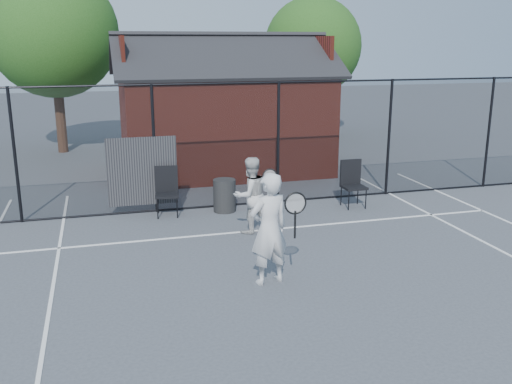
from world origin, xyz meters
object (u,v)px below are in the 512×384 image
object	(u,v)px
player_back	(250,195)
waste_bin	(225,195)
player_front	(269,229)
clubhouse	(223,119)
chair_right	(354,185)
chair_left	(167,193)

from	to	relation	value
player_back	waste_bin	xyz separation A→B (m)	(-0.20, 1.63, -0.42)
player_front	clubhouse	bearing A→B (deg)	82.57
player_front	chair_right	distance (m)	4.98
chair_right	waste_bin	world-z (taller)	chair_right
player_front	chair_right	size ratio (longest dim) A/B	1.69
player_front	waste_bin	bearing A→B (deg)	87.56
player_back	clubhouse	bearing A→B (deg)	82.94
clubhouse	player_back	distance (m)	6.12
player_back	waste_bin	world-z (taller)	player_back
clubhouse	player_back	size ratio (longest dim) A/B	4.04
player_front	chair_left	distance (m)	4.41
chair_right	player_back	bearing A→B (deg)	-158.71
clubhouse	chair_right	xyz separation A→B (m)	(2.14, -4.90, -1.05)
player_front	chair_right	world-z (taller)	player_front
clubhouse	chair_right	size ratio (longest dim) A/B	5.83
waste_bin	chair_right	bearing A→B (deg)	-9.19
clubhouse	waste_bin	size ratio (longest dim) A/B	8.40
player_front	chair_left	bearing A→B (deg)	105.45
player_back	chair_left	bearing A→B (deg)	133.67
chair_right	waste_bin	xyz separation A→B (m)	(-3.09, 0.50, -0.17)
chair_left	waste_bin	distance (m)	1.36
waste_bin	player_back	bearing A→B (deg)	-82.99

